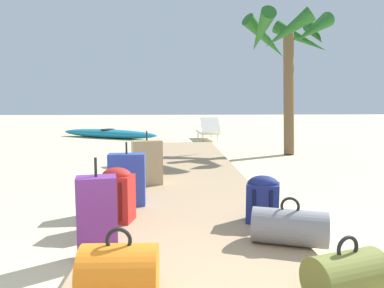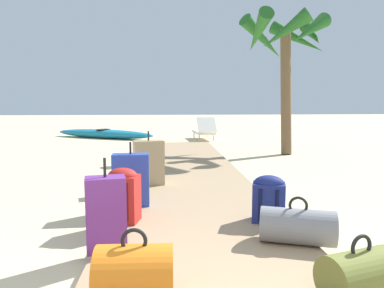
{
  "view_description": "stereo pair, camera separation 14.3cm",
  "coord_description": "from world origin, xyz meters",
  "px_view_note": "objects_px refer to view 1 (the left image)",
  "views": [
    {
      "loc": [
        -0.21,
        -1.1,
        1.32
      ],
      "look_at": [
        0.13,
        5.41,
        0.55
      ],
      "focal_mm": 34.2,
      "sensor_mm": 36.0,
      "label": 1
    },
    {
      "loc": [
        -0.35,
        -1.09,
        1.32
      ],
      "look_at": [
        0.13,
        5.41,
        0.55
      ],
      "focal_mm": 34.2,
      "sensor_mm": 36.0,
      "label": 2
    }
  ],
  "objects_px": {
    "duffel_bag_olive": "(346,276)",
    "suitcase_tan": "(147,163)",
    "lounge_chair": "(208,130)",
    "backpack_red": "(117,193)",
    "backpack_navy": "(263,198)",
    "duffel_bag_orange": "(119,273)",
    "kayak": "(108,134)",
    "suitcase_blue": "(127,179)",
    "palm_tree_far_right": "(289,44)",
    "duffel_bag_grey": "(289,227)",
    "suitcase_purple": "(97,213)"
  },
  "relations": [
    {
      "from": "duffel_bag_olive",
      "to": "backpack_red",
      "type": "xyz_separation_m",
      "value": [
        -1.66,
        1.6,
        0.14
      ]
    },
    {
      "from": "backpack_red",
      "to": "suitcase_blue",
      "type": "relative_size",
      "value": 0.74
    },
    {
      "from": "suitcase_blue",
      "to": "suitcase_purple",
      "type": "bearing_deg",
      "value": -93.69
    },
    {
      "from": "duffel_bag_olive",
      "to": "lounge_chair",
      "type": "bearing_deg",
      "value": 89.36
    },
    {
      "from": "suitcase_purple",
      "to": "suitcase_tan",
      "type": "xyz_separation_m",
      "value": [
        0.25,
        2.39,
        0.02
      ]
    },
    {
      "from": "duffel_bag_olive",
      "to": "duffel_bag_grey",
      "type": "bearing_deg",
      "value": 94.84
    },
    {
      "from": "backpack_red",
      "to": "palm_tree_far_right",
      "type": "distance_m",
      "value": 6.74
    },
    {
      "from": "backpack_navy",
      "to": "suitcase_blue",
      "type": "relative_size",
      "value": 0.64
    },
    {
      "from": "duffel_bag_orange",
      "to": "lounge_chair",
      "type": "bearing_deg",
      "value": 81.46
    },
    {
      "from": "suitcase_purple",
      "to": "kayak",
      "type": "bearing_deg",
      "value": 99.41
    },
    {
      "from": "suitcase_blue",
      "to": "backpack_navy",
      "type": "bearing_deg",
      "value": -25.61
    },
    {
      "from": "backpack_navy",
      "to": "kayak",
      "type": "relative_size",
      "value": 0.12
    },
    {
      "from": "suitcase_tan",
      "to": "kayak",
      "type": "xyz_separation_m",
      "value": [
        -1.94,
        7.81,
        -0.25
      ]
    },
    {
      "from": "suitcase_purple",
      "to": "palm_tree_far_right",
      "type": "height_order",
      "value": "palm_tree_far_right"
    },
    {
      "from": "suitcase_blue",
      "to": "palm_tree_far_right",
      "type": "distance_m",
      "value": 6.26
    },
    {
      "from": "duffel_bag_grey",
      "to": "kayak",
      "type": "height_order",
      "value": "duffel_bag_grey"
    },
    {
      "from": "duffel_bag_orange",
      "to": "suitcase_blue",
      "type": "distance_m",
      "value": 2.15
    },
    {
      "from": "backpack_navy",
      "to": "backpack_red",
      "type": "bearing_deg",
      "value": 175.77
    },
    {
      "from": "duffel_bag_grey",
      "to": "lounge_chair",
      "type": "height_order",
      "value": "lounge_chair"
    },
    {
      "from": "palm_tree_far_right",
      "to": "backpack_red",
      "type": "bearing_deg",
      "value": -122.8
    },
    {
      "from": "suitcase_purple",
      "to": "duffel_bag_olive",
      "type": "height_order",
      "value": "suitcase_purple"
    },
    {
      "from": "palm_tree_far_right",
      "to": "kayak",
      "type": "xyz_separation_m",
      "value": [
        -5.17,
        4.16,
        -2.56
      ]
    },
    {
      "from": "suitcase_blue",
      "to": "kayak",
      "type": "bearing_deg",
      "value": 101.3
    },
    {
      "from": "backpack_navy",
      "to": "duffel_bag_olive",
      "type": "bearing_deg",
      "value": -83.81
    },
    {
      "from": "duffel_bag_olive",
      "to": "suitcase_tan",
      "type": "height_order",
      "value": "suitcase_tan"
    },
    {
      "from": "duffel_bag_grey",
      "to": "palm_tree_far_right",
      "type": "xyz_separation_m",
      "value": [
        1.84,
        6.02,
        2.48
      ]
    },
    {
      "from": "backpack_red",
      "to": "kayak",
      "type": "height_order",
      "value": "backpack_red"
    },
    {
      "from": "backpack_red",
      "to": "duffel_bag_grey",
      "type": "distance_m",
      "value": 1.74
    },
    {
      "from": "suitcase_purple",
      "to": "duffel_bag_grey",
      "type": "height_order",
      "value": "suitcase_purple"
    },
    {
      "from": "suitcase_blue",
      "to": "duffel_bag_grey",
      "type": "relative_size",
      "value": 1.08
    },
    {
      "from": "duffel_bag_olive",
      "to": "palm_tree_far_right",
      "type": "xyz_separation_m",
      "value": [
        1.77,
        6.91,
        2.48
      ]
    },
    {
      "from": "backpack_red",
      "to": "lounge_chair",
      "type": "bearing_deg",
      "value": 78.39
    },
    {
      "from": "suitcase_purple",
      "to": "kayak",
      "type": "xyz_separation_m",
      "value": [
        -1.69,
        10.2,
        -0.23
      ]
    },
    {
      "from": "suitcase_purple",
      "to": "lounge_chair",
      "type": "height_order",
      "value": "suitcase_purple"
    },
    {
      "from": "suitcase_purple",
      "to": "lounge_chair",
      "type": "distance_m",
      "value": 9.53
    },
    {
      "from": "suitcase_blue",
      "to": "backpack_red",
      "type": "bearing_deg",
      "value": -92.98
    },
    {
      "from": "duffel_bag_orange",
      "to": "kayak",
      "type": "height_order",
      "value": "duffel_bag_orange"
    },
    {
      "from": "duffel_bag_olive",
      "to": "lounge_chair",
      "type": "distance_m",
      "value": 10.22
    },
    {
      "from": "suitcase_tan",
      "to": "palm_tree_far_right",
      "type": "distance_m",
      "value": 5.39
    },
    {
      "from": "duffel_bag_olive",
      "to": "backpack_navy",
      "type": "relative_size",
      "value": 1.14
    },
    {
      "from": "duffel_bag_olive",
      "to": "duffel_bag_grey",
      "type": "height_order",
      "value": "duffel_bag_grey"
    },
    {
      "from": "suitcase_blue",
      "to": "duffel_bag_grey",
      "type": "distance_m",
      "value": 2.03
    },
    {
      "from": "palm_tree_far_right",
      "to": "duffel_bag_olive",
      "type": "bearing_deg",
      "value": -104.34
    },
    {
      "from": "suitcase_tan",
      "to": "suitcase_blue",
      "type": "xyz_separation_m",
      "value": [
        -0.16,
        -1.07,
        -0.02
      ]
    },
    {
      "from": "duffel_bag_grey",
      "to": "palm_tree_far_right",
      "type": "relative_size",
      "value": 0.2
    },
    {
      "from": "suitcase_purple",
      "to": "suitcase_blue",
      "type": "xyz_separation_m",
      "value": [
        0.09,
        1.32,
        -0.0
      ]
    },
    {
      "from": "lounge_chair",
      "to": "backpack_red",
      "type": "bearing_deg",
      "value": -101.61
    },
    {
      "from": "palm_tree_far_right",
      "to": "suitcase_tan",
      "type": "bearing_deg",
      "value": -131.51
    },
    {
      "from": "palm_tree_far_right",
      "to": "suitcase_blue",
      "type": "bearing_deg",
      "value": -125.71
    },
    {
      "from": "duffel_bag_olive",
      "to": "duffel_bag_orange",
      "type": "distance_m",
      "value": 1.41
    }
  ]
}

